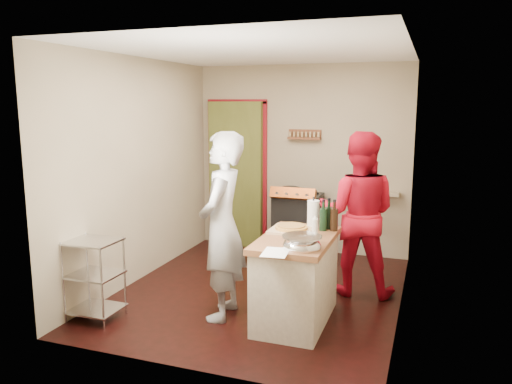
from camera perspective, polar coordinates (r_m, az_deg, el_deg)
floor at (r=5.68m, az=0.48°, el=-11.31°), size 3.50×3.50×0.00m
back_wall at (r=7.25m, az=0.32°, el=2.62°), size 3.00×0.44×2.60m
left_wall at (r=6.00m, az=-13.18°, el=2.42°), size 0.04×3.50×2.60m
right_wall at (r=5.06m, az=16.75°, el=0.88°), size 0.04×3.50×2.60m
ceiling at (r=5.32m, az=0.52°, el=15.88°), size 3.00×3.50×0.02m
stove at (r=6.84m, az=4.78°, el=-3.69°), size 0.60×0.63×1.00m
wire_shelving at (r=5.12m, az=-18.01°, el=-9.06°), size 0.48×0.40×0.80m
island at (r=4.84m, az=4.66°, el=-9.58°), size 0.65×1.26×1.14m
person_stripe at (r=4.81m, az=-3.90°, el=-3.95°), size 0.51×0.71×1.82m
person_red at (r=5.53m, az=11.56°, el=-2.45°), size 0.90×0.72×1.78m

